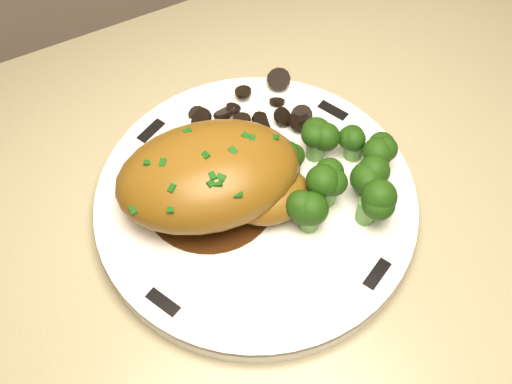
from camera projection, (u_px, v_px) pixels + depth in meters
name	position (u px, v px, depth m)	size (l,w,h in m)	color
plate	(256.00, 204.00, 0.59)	(0.29, 0.29, 0.02)	white
rim_accent_0	(333.00, 111.00, 0.64)	(0.03, 0.01, 0.00)	black
rim_accent_1	(151.00, 131.00, 0.62)	(0.03, 0.01, 0.00)	black
rim_accent_2	(163.00, 302.00, 0.53)	(0.03, 0.01, 0.00)	black
rim_accent_3	(377.00, 274.00, 0.54)	(0.03, 0.01, 0.00)	black
gravy_pool	(210.00, 195.00, 0.58)	(0.12, 0.12, 0.00)	#371B0A
chicken_breast	(215.00, 178.00, 0.56)	(0.18, 0.14, 0.06)	brown
mushroom_pile	(255.00, 121.00, 0.62)	(0.09, 0.07, 0.03)	black
broccoli_florets	(340.00, 171.00, 0.57)	(0.12, 0.11, 0.04)	#56923D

